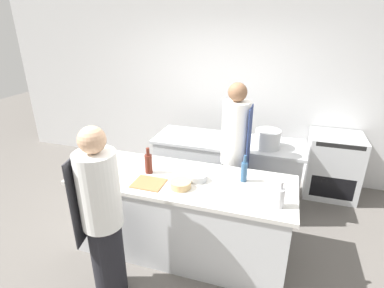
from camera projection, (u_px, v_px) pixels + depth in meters
name	position (u px, v px, depth m)	size (l,w,h in m)	color
ground_plane	(183.00, 247.00, 3.46)	(16.00, 16.00, 0.00)	#605B56
wall_back	(226.00, 89.00, 4.79)	(8.00, 0.06, 2.80)	silver
prep_counter	(182.00, 214.00, 3.29)	(2.32, 0.86, 0.90)	silver
pass_counter	(227.00, 169.00, 4.27)	(2.04, 0.71, 0.90)	silver
oven_range	(332.00, 165.00, 4.36)	(0.72, 0.62, 0.93)	silver
chef_at_prep_near	(102.00, 217.00, 2.60)	(0.39, 0.38, 1.68)	black
chef_at_stove	(234.00, 155.00, 3.62)	(0.33, 0.32, 1.79)	black
bottle_olive_oil	(244.00, 171.00, 3.02)	(0.07, 0.07, 0.29)	#2D5175
bottle_vinegar	(280.00, 197.00, 2.61)	(0.09, 0.09, 0.25)	silver
bottle_wine	(149.00, 163.00, 3.19)	(0.08, 0.08, 0.29)	#5B2319
bowl_mixing_large	(181.00, 184.00, 2.93)	(0.21, 0.21, 0.07)	tan
bowl_prep_small	(198.00, 177.00, 3.06)	(0.19, 0.19, 0.07)	#B7BABC
cutting_board	(149.00, 183.00, 3.01)	(0.31, 0.26, 0.01)	olive
stockpot	(268.00, 139.00, 3.82)	(0.32, 0.32, 0.24)	silver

